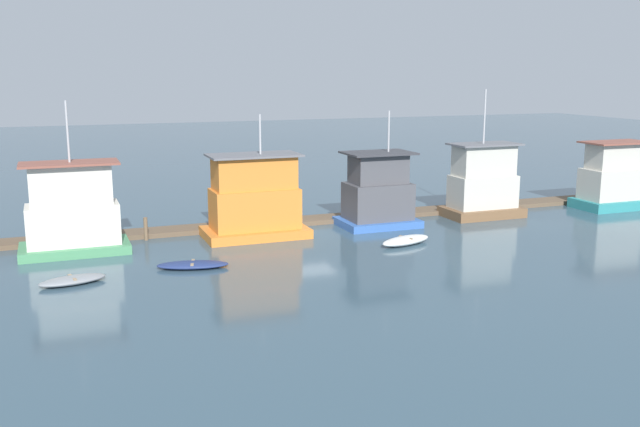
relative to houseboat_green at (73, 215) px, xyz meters
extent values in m
plane|color=#385160|center=(14.43, 0.02, -2.19)|extent=(200.00, 200.00, 0.00)
cube|color=brown|center=(14.43, 2.89, -2.04)|extent=(59.60, 2.03, 0.30)
cube|color=#4C9360|center=(0.00, 0.00, -1.94)|extent=(5.92, 3.29, 0.50)
cube|color=silver|center=(0.00, 0.00, -0.54)|extent=(4.96, 2.33, 2.28)
cube|color=silver|center=(0.00, 0.00, 1.71)|extent=(4.34, 1.71, 2.23)
cube|color=brown|center=(0.00, 0.00, 2.89)|extent=(5.26, 2.63, 0.12)
cylinder|color=#B2B2B7|center=(0.03, 0.00, 4.63)|extent=(0.12, 0.12, 3.37)
cube|color=orange|center=(10.58, 0.17, -1.91)|extent=(6.31, 3.73, 0.56)
cube|color=orange|center=(10.58, 0.17, -0.40)|extent=(5.24, 2.66, 2.45)
cube|color=orange|center=(10.58, 0.17, 1.82)|extent=(4.89, 2.31, 1.99)
cube|color=slate|center=(10.58, 0.17, 2.87)|extent=(5.54, 2.96, 0.12)
cylinder|color=#B2B2B7|center=(11.00, 0.17, 4.13)|extent=(0.12, 0.12, 2.40)
cube|color=#3866B7|center=(19.00, 0.34, -1.95)|extent=(5.01, 3.65, 0.48)
cube|color=#4C4C51|center=(19.00, 0.34, -0.52)|extent=(4.12, 2.76, 2.38)
cube|color=#4C4C51|center=(19.00, 0.34, 1.63)|extent=(3.48, 2.13, 1.91)
cube|color=#38383D|center=(19.00, 0.34, 2.65)|extent=(4.42, 3.06, 0.12)
cylinder|color=#B2B2B7|center=(19.71, 0.34, 4.03)|extent=(0.12, 0.12, 2.66)
cube|color=brown|center=(27.21, 0.52, -1.86)|extent=(5.36, 3.21, 0.65)
cube|color=beige|center=(27.21, 0.52, -0.41)|extent=(4.46, 2.31, 2.26)
cube|color=beige|center=(27.21, 0.52, 1.78)|extent=(4.11, 1.96, 2.12)
cube|color=slate|center=(27.21, 0.52, 2.90)|extent=(4.76, 2.61, 0.12)
cylinder|color=#B2B2B7|center=(27.09, 0.52, 4.81)|extent=(0.12, 0.12, 3.70)
cube|color=teal|center=(38.10, -0.26, -1.84)|extent=(5.55, 3.32, 0.70)
cube|color=beige|center=(38.10, -0.26, -0.35)|extent=(4.74, 2.51, 2.27)
cube|color=beige|center=(38.10, -0.26, 1.72)|extent=(4.15, 1.93, 1.88)
cube|color=brown|center=(38.10, -0.26, 2.72)|extent=(5.04, 2.81, 0.12)
ellipsoid|color=gray|center=(-0.37, -6.32, -2.00)|extent=(3.38, 1.98, 0.38)
cube|color=#997F60|center=(-0.37, -6.32, -1.86)|extent=(0.40, 1.09, 0.08)
ellipsoid|color=navy|center=(5.58, -5.59, -2.01)|extent=(3.92, 2.24, 0.35)
cube|color=#997F60|center=(5.58, -5.59, -1.89)|extent=(0.44, 1.15, 0.08)
ellipsoid|color=white|center=(18.31, -5.01, -1.93)|extent=(3.74, 2.20, 0.51)
cube|color=#997F60|center=(18.31, -5.01, -1.75)|extent=(0.45, 1.04, 0.08)
cylinder|color=brown|center=(4.15, 1.62, -1.49)|extent=(0.24, 0.24, 1.40)
camera|label=1|loc=(-0.96, -41.36, 7.92)|focal=40.00mm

